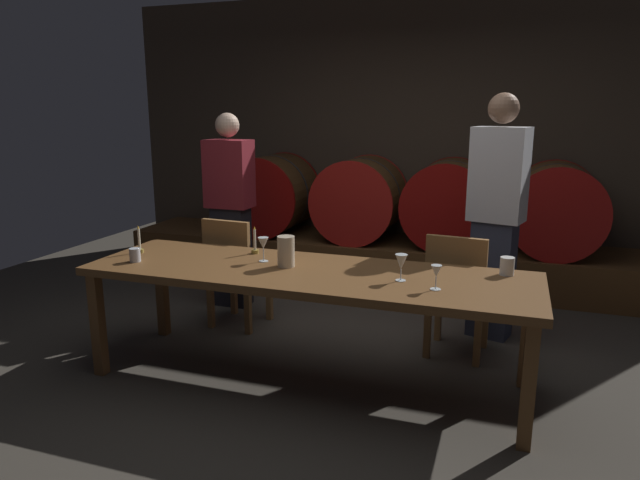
% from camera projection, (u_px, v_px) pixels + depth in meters
% --- Properties ---
extents(ground_plane, '(8.32, 8.32, 0.00)m').
position_uv_depth(ground_plane, '(338.00, 370.00, 3.79)').
color(ground_plane, '#3F3A33').
extents(back_wall, '(6.40, 0.24, 2.84)m').
position_uv_depth(back_wall, '(415.00, 135.00, 6.00)').
color(back_wall, '#473A2D').
rests_on(back_wall, ground).
extents(barrel_shelf, '(5.76, 0.90, 0.39)m').
position_uv_depth(barrel_shelf, '(402.00, 260.00, 5.77)').
color(barrel_shelf, brown).
rests_on(barrel_shelf, ground).
extents(wine_barrel_far_left, '(0.83, 0.80, 0.83)m').
position_uv_depth(wine_barrel_far_left, '(272.00, 194.00, 6.08)').
color(wine_barrel_far_left, '#513319').
rests_on(wine_barrel_far_left, barrel_shelf).
extents(wine_barrel_center_left, '(0.83, 0.80, 0.83)m').
position_uv_depth(wine_barrel_center_left, '(360.00, 199.00, 5.77)').
color(wine_barrel_center_left, brown).
rests_on(wine_barrel_center_left, barrel_shelf).
extents(wine_barrel_center_right, '(0.83, 0.80, 0.83)m').
position_uv_depth(wine_barrel_center_right, '(449.00, 203.00, 5.49)').
color(wine_barrel_center_right, brown).
rests_on(wine_barrel_center_right, barrel_shelf).
extents(wine_barrel_far_right, '(0.83, 0.80, 0.83)m').
position_uv_depth(wine_barrel_far_right, '(556.00, 209.00, 5.19)').
color(wine_barrel_far_right, brown).
rests_on(wine_barrel_far_right, barrel_shelf).
extents(dining_table, '(2.77, 0.84, 0.73)m').
position_uv_depth(dining_table, '(307.00, 280.00, 3.51)').
color(dining_table, brown).
rests_on(dining_table, ground).
extents(chair_left, '(0.43, 0.43, 0.88)m').
position_uv_depth(chair_left, '(234.00, 267.00, 4.45)').
color(chair_left, olive).
rests_on(chair_left, ground).
extents(chair_right, '(0.44, 0.44, 0.88)m').
position_uv_depth(chair_right, '(457.00, 290.00, 3.90)').
color(chair_right, olive).
rests_on(chair_right, ground).
extents(guest_left, '(0.38, 0.25, 1.66)m').
position_uv_depth(guest_left, '(230.00, 210.00, 4.89)').
color(guest_left, black).
rests_on(guest_left, ground).
extents(guest_right, '(0.43, 0.33, 1.81)m').
position_uv_depth(guest_right, '(496.00, 215.00, 4.17)').
color(guest_right, '#33384C').
rests_on(guest_right, ground).
extents(candle_left, '(0.05, 0.05, 0.19)m').
position_uv_depth(candle_left, '(139.00, 245.00, 3.91)').
color(candle_left, olive).
rests_on(candle_left, dining_table).
extents(candle_right, '(0.05, 0.05, 0.19)m').
position_uv_depth(candle_right, '(255.00, 246.00, 3.89)').
color(candle_right, olive).
rests_on(candle_right, dining_table).
extents(pitcher, '(0.11, 0.11, 0.19)m').
position_uv_depth(pitcher, '(286.00, 251.00, 3.56)').
color(pitcher, beige).
rests_on(pitcher, dining_table).
extents(wine_glass_left, '(0.07, 0.07, 0.16)m').
position_uv_depth(wine_glass_left, '(263.00, 244.00, 3.67)').
color(wine_glass_left, white).
rests_on(wine_glass_left, dining_table).
extents(wine_glass_center, '(0.07, 0.07, 0.16)m').
position_uv_depth(wine_glass_center, '(401.00, 263.00, 3.26)').
color(wine_glass_center, white).
rests_on(wine_glass_center, dining_table).
extents(wine_glass_right, '(0.06, 0.06, 0.14)m').
position_uv_depth(wine_glass_right, '(436.00, 272.00, 3.10)').
color(wine_glass_right, white).
rests_on(wine_glass_right, dining_table).
extents(cup_left, '(0.07, 0.07, 0.09)m').
position_uv_depth(cup_left, '(135.00, 255.00, 3.68)').
color(cup_left, silver).
rests_on(cup_left, dining_table).
extents(cup_right, '(0.08, 0.08, 0.11)m').
position_uv_depth(cup_right, '(507.00, 266.00, 3.38)').
color(cup_right, white).
rests_on(cup_right, dining_table).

